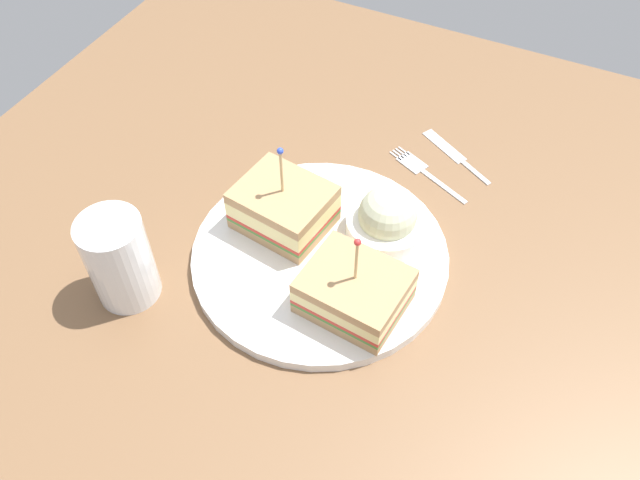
% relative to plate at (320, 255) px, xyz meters
% --- Properties ---
extents(ground_plane, '(0.99, 0.99, 0.02)m').
position_rel_plate_xyz_m(ground_plane, '(0.00, 0.00, -0.02)').
color(ground_plane, brown).
extents(plate, '(0.28, 0.28, 0.01)m').
position_rel_plate_xyz_m(plate, '(0.00, 0.00, 0.00)').
color(plate, white).
rests_on(plate, ground_plane).
extents(sandwich_half_front, '(0.10, 0.11, 0.11)m').
position_rel_plate_xyz_m(sandwich_half_front, '(-0.02, -0.05, 0.03)').
color(sandwich_half_front, tan).
rests_on(sandwich_half_front, plate).
extents(sandwich_half_back, '(0.09, 0.11, 0.10)m').
position_rel_plate_xyz_m(sandwich_half_back, '(0.05, 0.06, 0.03)').
color(sandwich_half_back, tan).
rests_on(sandwich_half_back, plate).
extents(coleslaw_bowl, '(0.09, 0.09, 0.06)m').
position_rel_plate_xyz_m(coleslaw_bowl, '(-0.06, 0.05, 0.03)').
color(coleslaw_bowl, white).
rests_on(coleslaw_bowl, plate).
extents(drink_glass, '(0.07, 0.07, 0.10)m').
position_rel_plate_xyz_m(drink_glass, '(0.13, -0.16, 0.04)').
color(drink_glass, silver).
rests_on(drink_glass, ground_plane).
extents(fork, '(0.06, 0.12, 0.00)m').
position_rel_plate_xyz_m(fork, '(-0.18, 0.05, -0.00)').
color(fork, silver).
rests_on(fork, ground_plane).
extents(knife, '(0.07, 0.11, 0.00)m').
position_rel_plate_xyz_m(knife, '(-0.23, 0.08, -0.00)').
color(knife, silver).
rests_on(knife, ground_plane).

